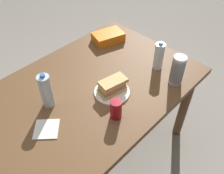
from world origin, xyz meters
TOP-DOWN VIEW (x-y plane):
  - ground_plane at (0.00, 0.00)m, footprint 8.00×8.00m
  - dining_table at (0.00, 0.00)m, footprint 1.42×0.95m
  - paper_plate at (0.06, -0.14)m, footprint 0.22×0.22m
  - sandwich at (0.06, -0.14)m, footprint 0.20×0.12m
  - soda_can_red at (-0.06, -0.28)m, footprint 0.07×0.07m
  - chip_bag at (0.46, 0.28)m, footprint 0.26×0.21m
  - water_bottle_tall at (0.46, -0.19)m, footprint 0.06×0.06m
  - plastic_cup_stack at (0.41, -0.37)m, footprint 0.08×0.08m
  - water_bottle_spare at (-0.27, 0.06)m, footprint 0.07×0.07m
  - paper_napkin at (-0.39, -0.08)m, footprint 0.18×0.18m

SIDE VIEW (x-z plane):
  - ground_plane at x=0.00m, z-range 0.00..0.00m
  - dining_table at x=0.00m, z-range 0.28..1.02m
  - paper_napkin at x=-0.39m, z-range 0.74..0.75m
  - paper_plate at x=0.06m, z-range 0.74..0.75m
  - chip_bag at x=0.46m, z-range 0.74..0.81m
  - sandwich at x=0.06m, z-range 0.75..0.84m
  - soda_can_red at x=-0.06m, z-range 0.74..0.86m
  - water_bottle_tall at x=0.46m, z-range 0.74..0.94m
  - plastic_cup_stack at x=0.41m, z-range 0.74..0.95m
  - water_bottle_spare at x=-0.27m, z-range 0.74..0.97m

